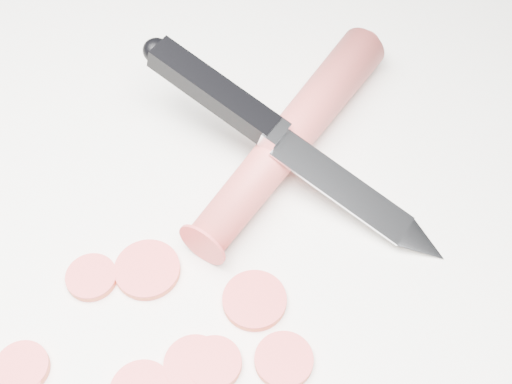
{
  "coord_description": "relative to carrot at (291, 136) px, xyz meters",
  "views": [
    {
      "loc": [
        0.09,
        -0.21,
        0.4
      ],
      "look_at": [
        0.07,
        0.06,
        0.02
      ],
      "focal_mm": 50.0,
      "sensor_mm": 36.0,
      "label": 1
    }
  ],
  "objects": [
    {
      "name": "ground",
      "position": [
        -0.09,
        -0.11,
        -0.02
      ],
      "size": [
        2.4,
        2.4,
        0.0
      ],
      "primitive_type": "plane",
      "color": "silver",
      "rests_on": "ground"
    },
    {
      "name": "carrot",
      "position": [
        0.0,
        0.0,
        0.0
      ],
      "size": [
        0.13,
        0.2,
        0.03
      ],
      "primitive_type": "cylinder",
      "rotation": [
        1.57,
        0.0,
        -0.49
      ],
      "color": "#BB3C39",
      "rests_on": "ground"
    },
    {
      "name": "carrot_slice_0",
      "position": [
        -0.12,
        -0.11,
        -0.01
      ],
      "size": [
        0.03,
        0.03,
        0.01
      ],
      "primitive_type": "cylinder",
      "color": "#CE3839",
      "rests_on": "ground"
    },
    {
      "name": "carrot_slice_1",
      "position": [
        -0.15,
        -0.18,
        -0.01
      ],
      "size": [
        0.03,
        0.03,
        0.01
      ],
      "primitive_type": "cylinder",
      "color": "#CE3839",
      "rests_on": "ground"
    },
    {
      "name": "carrot_slice_2",
      "position": [
        -0.05,
        -0.16,
        -0.01
      ],
      "size": [
        0.04,
        0.04,
        0.01
      ],
      "primitive_type": "cylinder",
      "color": "#CE3839",
      "rests_on": "ground"
    },
    {
      "name": "carrot_slice_4",
      "position": [
        -0.01,
        -0.12,
        -0.01
      ],
      "size": [
        0.04,
        0.04,
        0.01
      ],
      "primitive_type": "cylinder",
      "color": "#CE3839",
      "rests_on": "ground"
    },
    {
      "name": "carrot_slice_5",
      "position": [
        -0.08,
        -0.11,
        -0.01
      ],
      "size": [
        0.04,
        0.04,
        0.01
      ],
      "primitive_type": "cylinder",
      "color": "#CE3839",
      "rests_on": "ground"
    },
    {
      "name": "carrot_slice_6",
      "position": [
        -0.03,
        -0.16,
        -0.01
      ],
      "size": [
        0.03,
        0.03,
        0.01
      ],
      "primitive_type": "cylinder",
      "color": "#CE3839",
      "rests_on": "ground"
    },
    {
      "name": "carrot_slice_7",
      "position": [
        -0.14,
        -0.18,
        -0.01
      ],
      "size": [
        0.03,
        0.03,
        0.01
      ],
      "primitive_type": "cylinder",
      "color": "#CE3839",
      "rests_on": "ground"
    },
    {
      "name": "carrot_slice_8",
      "position": [
        0.01,
        -0.16,
        -0.01
      ],
      "size": [
        0.03,
        0.03,
        0.01
      ],
      "primitive_type": "cylinder",
      "color": "#CE3839",
      "rests_on": "ground"
    },
    {
      "name": "kitchen_knife",
      "position": [
        0.0,
        -0.02,
        0.02
      ],
      "size": [
        0.22,
        0.13,
        0.07
      ],
      "primitive_type": null,
      "color": "silver",
      "rests_on": "ground"
    }
  ]
}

